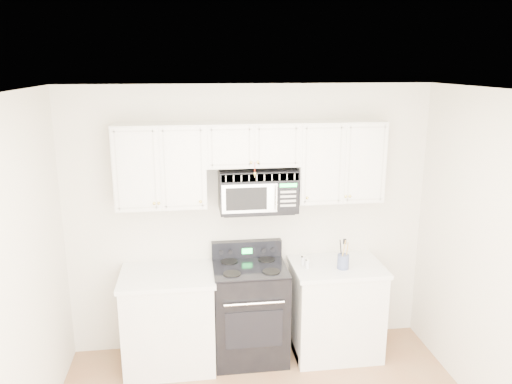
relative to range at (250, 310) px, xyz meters
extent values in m
cube|color=silver|center=(0.04, -1.46, 2.12)|extent=(3.50, 3.50, 0.01)
cube|color=beige|center=(0.04, 0.29, 0.82)|extent=(3.50, 0.01, 2.60)
cube|color=silver|center=(-0.76, -0.03, -0.04)|extent=(0.82, 0.63, 0.88)
cube|color=white|center=(-0.76, -0.03, 0.42)|extent=(0.86, 0.65, 0.04)
cube|color=black|center=(-0.76, 0.01, -0.43)|extent=(0.82, 0.55, 0.10)
cube|color=silver|center=(0.84, -0.03, -0.04)|extent=(0.82, 0.63, 0.88)
cube|color=white|center=(0.84, -0.03, 0.42)|extent=(0.86, 0.65, 0.04)
cube|color=black|center=(0.84, 0.01, -0.43)|extent=(0.82, 0.55, 0.10)
cube|color=black|center=(0.00, 0.00, -0.02)|extent=(0.69, 0.59, 0.92)
cube|color=black|center=(0.00, -0.30, -0.03)|extent=(0.52, 0.01, 0.36)
cylinder|color=white|center=(0.00, -0.33, 0.24)|extent=(0.54, 0.02, 0.02)
cube|color=black|center=(0.00, 0.00, 0.44)|extent=(0.69, 0.59, 0.02)
cube|color=black|center=(0.00, 0.25, 0.53)|extent=(0.69, 0.08, 0.18)
cube|color=#14ED48|center=(0.00, 0.20, 0.53)|extent=(0.10, 0.00, 0.05)
cube|color=silver|center=(-0.78, 0.12, 1.41)|extent=(0.80, 0.33, 0.75)
cube|color=silver|center=(0.86, 0.12, 1.41)|extent=(0.80, 0.33, 0.75)
cube|color=silver|center=(0.04, 0.12, 1.59)|extent=(0.84, 0.33, 0.39)
sphere|color=#E0C657|center=(-0.80, -0.06, 1.12)|extent=(0.03, 0.03, 0.03)
sphere|color=#E0C657|center=(-0.44, -0.06, 1.12)|extent=(0.03, 0.03, 0.03)
sphere|color=#E0C657|center=(0.52, -0.06, 1.12)|extent=(0.03, 0.03, 0.03)
sphere|color=#E0C657|center=(0.88, -0.06, 1.12)|extent=(0.03, 0.03, 0.03)
sphere|color=#E0C657|center=(0.01, -0.06, 1.46)|extent=(0.03, 0.03, 0.03)
sphere|color=#E0C657|center=(0.07, -0.06, 1.46)|extent=(0.03, 0.03, 0.03)
cylinder|color=red|center=(0.04, -0.06, 1.41)|extent=(0.01, 0.00, 0.10)
sphere|color=#E0C657|center=(0.04, -0.06, 1.35)|extent=(0.03, 0.03, 0.03)
cube|color=black|center=(0.09, 0.11, 1.16)|extent=(0.71, 0.36, 0.39)
cube|color=#B6B2AA|center=(0.09, -0.06, 1.32)|extent=(0.69, 0.01, 0.07)
cube|color=silver|center=(-0.01, -0.07, 1.13)|extent=(0.50, 0.01, 0.26)
cube|color=black|center=(-0.04, -0.08, 1.13)|extent=(0.37, 0.01, 0.21)
cube|color=black|center=(0.34, -0.07, 1.13)|extent=(0.19, 0.01, 0.26)
cube|color=#14ED48|center=(0.34, -0.08, 1.24)|extent=(0.15, 0.00, 0.03)
cylinder|color=white|center=(0.23, -0.11, 1.13)|extent=(0.02, 0.02, 0.22)
cylinder|color=#4A577F|center=(0.86, -0.12, 0.50)|extent=(0.11, 0.11, 0.14)
cylinder|color=#AE873D|center=(0.89, -0.12, 0.57)|extent=(0.01, 0.01, 0.24)
cylinder|color=black|center=(0.85, -0.10, 0.58)|extent=(0.01, 0.01, 0.25)
cylinder|color=#AE873D|center=(0.85, -0.15, 0.59)|extent=(0.01, 0.01, 0.27)
cylinder|color=silver|center=(0.53, -0.08, 0.48)|extent=(0.04, 0.04, 0.08)
cylinder|color=white|center=(0.53, -0.08, 0.52)|extent=(0.04, 0.04, 0.02)
cylinder|color=silver|center=(0.51, 0.00, 0.48)|extent=(0.04, 0.04, 0.08)
cylinder|color=white|center=(0.51, 0.00, 0.53)|extent=(0.04, 0.04, 0.02)
camera|label=1|loc=(-0.52, -4.31, 2.30)|focal=35.00mm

